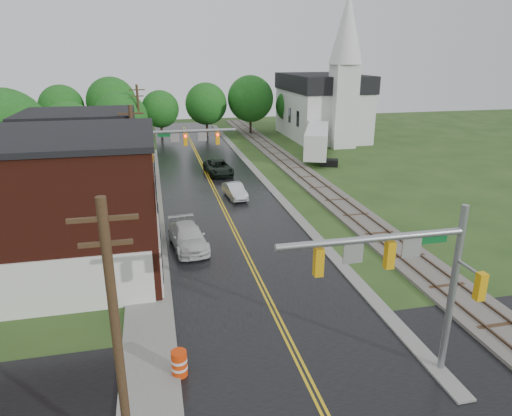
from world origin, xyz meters
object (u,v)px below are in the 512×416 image
object	(u,v)px
traffic_signal_far	(177,146)
suv_dark	(218,168)
traffic_signal_near	(407,266)
pickup_white	(188,237)
brick_building	(30,207)
utility_pole_b	(135,164)
sedan_silver	(235,191)
church	(325,99)
tree_left_c	(71,132)
utility_pole_c	(140,122)
semi_trailer	(317,140)
tree_left_e	(122,120)
construction_barrel	(179,364)
tree_left_b	(7,134)
utility_pole_a	(117,340)

from	to	relation	value
traffic_signal_far	suv_dark	size ratio (longest dim) A/B	1.37
traffic_signal_near	pickup_white	world-z (taller)	traffic_signal_near
brick_building	utility_pole_b	size ratio (longest dim) A/B	1.59
brick_building	pickup_white	bearing A→B (deg)	12.05
traffic_signal_far	sedan_silver	distance (m)	6.56
brick_building	traffic_signal_far	world-z (taller)	brick_building
church	tree_left_c	world-z (taller)	church
suv_dark	pickup_white	xyz separation A→B (m)	(-4.81, -18.88, 0.01)
utility_pole_c	suv_dark	distance (m)	12.16
traffic_signal_near	utility_pole_c	xyz separation A→B (m)	(-10.27, 42.00, -0.25)
brick_building	traffic_signal_far	size ratio (longest dim) A/B	1.95
tree_left_c	semi_trailer	world-z (taller)	tree_left_c
tree_left_e	construction_barrel	world-z (taller)	tree_left_e
tree_left_b	brick_building	bearing A→B (deg)	-72.39
traffic_signal_far	sedan_silver	bearing A→B (deg)	1.07
utility_pole_b	pickup_white	distance (m)	7.22
semi_trailer	utility_pole_c	bearing A→B (deg)	171.94
traffic_signal_near	suv_dark	size ratio (longest dim) A/B	1.37
utility_pole_a	semi_trailer	distance (m)	46.19
utility_pole_c	pickup_white	size ratio (longest dim) A/B	1.72
utility_pole_b	suv_dark	bearing A→B (deg)	59.75
brick_building	church	bearing A→B (deg)	50.02
church	traffic_signal_far	distance (m)	35.59
semi_trailer	construction_barrel	distance (m)	41.78
utility_pole_c	suv_dark	size ratio (longest dim) A/B	1.68
pickup_white	tree_left_e	bearing A→B (deg)	93.85
traffic_signal_near	utility_pole_a	bearing A→B (deg)	-168.98
semi_trailer	construction_barrel	bearing A→B (deg)	-117.55
church	suv_dark	distance (m)	26.46
tree_left_b	pickup_white	distance (m)	21.29
tree_left_b	pickup_white	size ratio (longest dim) A/B	1.85
pickup_white	utility_pole_a	bearing A→B (deg)	-107.25
church	traffic_signal_far	size ratio (longest dim) A/B	2.72
traffic_signal_far	brick_building	bearing A→B (deg)	-126.92
tree_left_e	suv_dark	size ratio (longest dim) A/B	1.52
traffic_signal_far	tree_left_e	distance (m)	19.65
sedan_silver	tree_left_e	bearing A→B (deg)	112.49
church	utility_pole_a	xyz separation A→B (m)	(-26.80, -53.74, -1.11)
sedan_silver	semi_trailer	distance (m)	19.00
tree_left_e	semi_trailer	size ratio (longest dim) A/B	0.69
utility_pole_c	traffic_signal_near	bearing A→B (deg)	-76.26
brick_building	utility_pole_b	bearing A→B (deg)	50.93
brick_building	tree_left_b	xyz separation A→B (m)	(-5.36, 16.90, 1.57)
traffic_signal_far	semi_trailer	distance (m)	22.80
brick_building	utility_pole_c	xyz separation A→B (m)	(5.68, 29.00, 0.57)
utility_pole_c	sedan_silver	bearing A→B (deg)	-63.93
traffic_signal_far	utility_pole_b	bearing A→B (deg)	-123.68
tree_left_e	traffic_signal_near	bearing A→B (deg)	-74.32
suv_dark	utility_pole_a	bearing A→B (deg)	-107.63
utility_pole_a	utility_pole_c	bearing A→B (deg)	90.00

